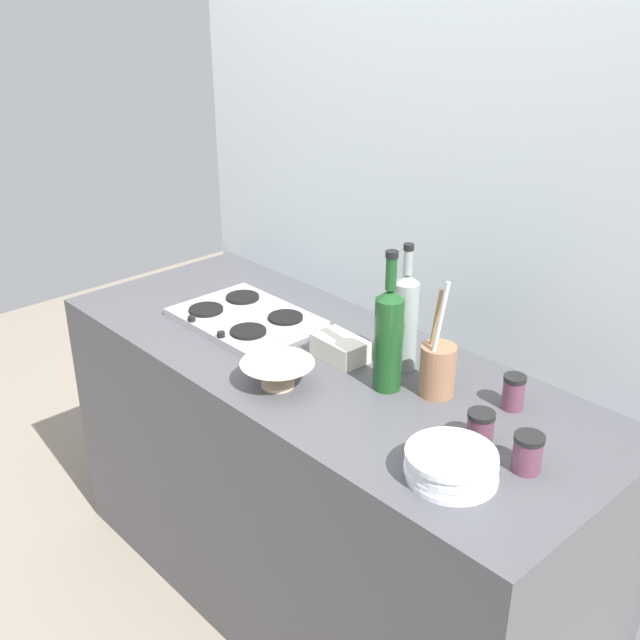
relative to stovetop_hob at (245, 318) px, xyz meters
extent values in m
plane|color=gray|center=(0.34, 0.01, -0.91)|extent=(6.00, 6.00, 0.00)
cube|color=#4C4C51|center=(0.34, 0.01, -0.46)|extent=(1.80, 0.70, 0.90)
cube|color=silver|center=(0.34, 0.39, 0.19)|extent=(1.90, 0.06, 2.21)
cube|color=#B2B2B7|center=(0.00, 0.00, 0.00)|extent=(0.44, 0.33, 0.02)
cylinder|color=black|center=(-0.11, -0.07, 0.01)|extent=(0.11, 0.11, 0.01)
cylinder|color=black|center=(0.11, -0.07, 0.01)|extent=(0.11, 0.11, 0.01)
cylinder|color=black|center=(-0.11, 0.07, 0.01)|extent=(0.11, 0.11, 0.01)
cylinder|color=black|center=(0.11, 0.07, 0.01)|extent=(0.11, 0.11, 0.01)
cylinder|color=black|center=(-0.08, -0.15, 0.02)|extent=(0.02, 0.02, 0.02)
cylinder|color=black|center=(0.08, -0.15, 0.02)|extent=(0.02, 0.02, 0.02)
cylinder|color=white|center=(0.96, -0.17, -0.01)|extent=(0.20, 0.20, 0.01)
cylinder|color=white|center=(0.95, -0.17, 0.01)|extent=(0.20, 0.20, 0.01)
cylinder|color=white|center=(0.96, -0.17, 0.02)|extent=(0.20, 0.20, 0.01)
cylinder|color=white|center=(0.96, -0.17, 0.03)|extent=(0.20, 0.20, 0.01)
cylinder|color=white|center=(0.96, -0.17, 0.05)|extent=(0.20, 0.20, 0.01)
cylinder|color=#19471E|center=(0.59, 0.02, 0.11)|extent=(0.08, 0.08, 0.26)
cone|color=#19471E|center=(0.59, 0.02, 0.26)|extent=(0.08, 0.08, 0.03)
cylinder|color=#19471E|center=(0.59, 0.02, 0.31)|extent=(0.03, 0.03, 0.09)
cylinder|color=black|center=(0.59, 0.02, 0.37)|extent=(0.03, 0.03, 0.02)
cylinder|color=gray|center=(0.54, 0.14, 0.11)|extent=(0.07, 0.07, 0.26)
cone|color=gray|center=(0.54, 0.14, 0.25)|extent=(0.07, 0.07, 0.02)
cylinder|color=gray|center=(0.54, 0.14, 0.30)|extent=(0.02, 0.02, 0.07)
cylinder|color=black|center=(0.54, 0.14, 0.34)|extent=(0.03, 0.03, 0.02)
cylinder|color=beige|center=(0.38, -0.19, -0.01)|extent=(0.09, 0.09, 0.01)
cone|color=beige|center=(0.38, -0.19, 0.03)|extent=(0.20, 0.20, 0.06)
cube|color=silver|center=(0.38, 0.05, 0.02)|extent=(0.16, 0.11, 0.06)
cylinder|color=#996B4C|center=(0.70, 0.09, 0.06)|extent=(0.09, 0.09, 0.14)
cylinder|color=#B7B7B2|center=(0.71, 0.07, 0.18)|extent=(0.03, 0.05, 0.27)
cylinder|color=#997247|center=(0.68, 0.09, 0.16)|extent=(0.04, 0.02, 0.24)
cylinder|color=#66384C|center=(0.88, 0.18, 0.03)|extent=(0.06, 0.06, 0.08)
cylinder|color=black|center=(0.88, 0.18, 0.07)|extent=(0.06, 0.06, 0.01)
cylinder|color=#66384C|center=(0.92, -0.01, 0.02)|extent=(0.06, 0.06, 0.07)
cylinder|color=black|center=(0.92, -0.01, 0.06)|extent=(0.07, 0.07, 0.01)
cylinder|color=#66384C|center=(1.05, -0.02, 0.03)|extent=(0.07, 0.07, 0.08)
cylinder|color=black|center=(1.05, -0.02, 0.07)|extent=(0.07, 0.07, 0.01)
camera|label=1|loc=(1.80, -1.34, 1.02)|focal=43.48mm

